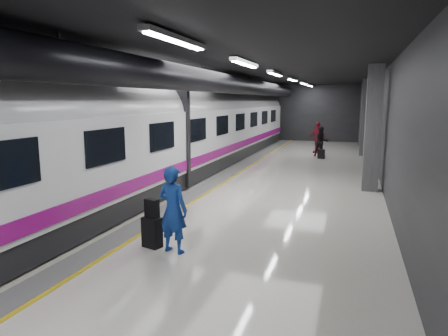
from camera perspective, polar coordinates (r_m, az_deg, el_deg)
The scene contains 9 objects.
ground at distance 14.18m, azimuth 1.57°, elevation -3.63°, with size 40.00×40.00×0.00m, color silver.
platform_hall at distance 14.81m, azimuth 1.62°, elevation 10.73°, with size 10.02×40.02×4.51m.
train at distance 15.09m, azimuth -10.35°, elevation 4.98°, with size 3.05×38.00×4.05m.
traveler_main at distance 8.62m, azimuth -7.31°, elevation -5.92°, with size 0.69×0.45×1.89m, color #173BAF.
suitcase_main at distance 9.15m, azimuth -10.24°, elevation -9.03°, with size 0.42×0.26×0.68m, color black.
shoulder_bag at distance 9.00m, azimuth -10.27°, elevation -5.68°, with size 0.31×0.17×0.42m, color black.
traveler_far_a at distance 24.02m, azimuth 13.74°, elevation 3.66°, with size 0.85×0.67×1.76m, color black.
traveler_far_b at distance 25.76m, azimuth 13.20°, elevation 4.27°, with size 1.14×0.47×1.94m, color maroon.
suitcase_far at distance 23.27m, azimuth 13.72°, elevation 1.96°, with size 0.36×0.23×0.53m, color black.
Camera 1 is at (3.89, -13.25, 3.24)m, focal length 32.00 mm.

